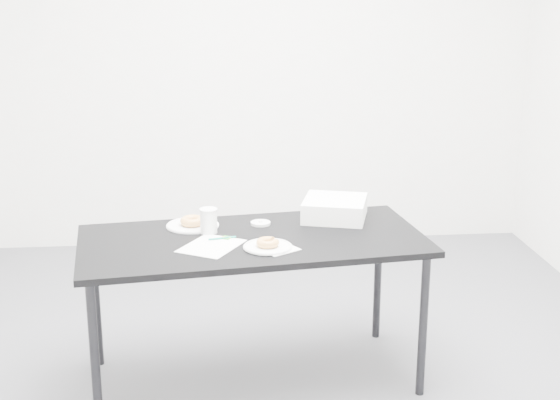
{
  "coord_description": "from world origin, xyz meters",
  "views": [
    {
      "loc": [
        -0.25,
        -3.37,
        1.85
      ],
      "look_at": [
        0.06,
        0.02,
        0.87
      ],
      "focal_mm": 50.0,
      "sensor_mm": 36.0,
      "label": 1
    }
  ],
  "objects": [
    {
      "name": "cup_lid",
      "position": [
        -0.02,
        0.17,
        0.72
      ],
      "size": [
        0.09,
        0.09,
        0.01
      ],
      "primitive_type": "cylinder",
      "color": "white",
      "rests_on": "table"
    },
    {
      "name": "floor",
      "position": [
        0.0,
        0.0,
        0.0
      ],
      "size": [
        4.0,
        4.0,
        0.0
      ],
      "primitive_type": "plane",
      "color": "#4C4C51",
      "rests_on": "ground"
    },
    {
      "name": "logo_patch",
      "position": [
        -0.18,
        -0.02,
        0.71
      ],
      "size": [
        0.06,
        0.06,
        0.0
      ],
      "primitive_type": "cube",
      "rotation": [
        0.0,
        0.0,
        -0.53
      ],
      "color": "green",
      "rests_on": "scorecard"
    },
    {
      "name": "scorecard",
      "position": [
        -0.25,
        -0.12,
        0.71
      ],
      "size": [
        0.32,
        0.34,
        0.0
      ],
      "primitive_type": "cube",
      "rotation": [
        0.0,
        0.0,
        -0.53
      ],
      "color": "white",
      "rests_on": "table"
    },
    {
      "name": "donut_far",
      "position": [
        -0.34,
        0.17,
        0.74
      ],
      "size": [
        0.14,
        0.14,
        0.04
      ],
      "primitive_type": "torus",
      "rotation": [
        0.0,
        0.0,
        -0.21
      ],
      "color": "gold",
      "rests_on": "plate_far"
    },
    {
      "name": "plate_far",
      "position": [
        -0.34,
        0.17,
        0.71
      ],
      "size": [
        0.25,
        0.25,
        0.01
      ],
      "primitive_type": "cylinder",
      "color": "white",
      "rests_on": "table"
    },
    {
      "name": "wall_back",
      "position": [
        0.0,
        2.0,
        1.35
      ],
      "size": [
        4.0,
        0.02,
        2.7
      ],
      "primitive_type": "cube",
      "color": "white",
      "rests_on": "floor"
    },
    {
      "name": "napkin",
      "position": [
        0.03,
        -0.18,
        0.71
      ],
      "size": [
        0.21,
        0.21,
        0.0
      ],
      "primitive_type": "cube",
      "rotation": [
        0.0,
        0.0,
        0.56
      ],
      "color": "white",
      "rests_on": "table"
    },
    {
      "name": "table",
      "position": [
        -0.07,
        -0.02,
        0.66
      ],
      "size": [
        1.64,
        0.92,
        0.71
      ],
      "rotation": [
        0.0,
        0.0,
        0.12
      ],
      "color": "black",
      "rests_on": "floor"
    },
    {
      "name": "donut_near",
      "position": [
        -0.01,
        -0.17,
        0.74
      ],
      "size": [
        0.13,
        0.13,
        0.03
      ],
      "primitive_type": "torus",
      "rotation": [
        0.0,
        0.0,
        0.42
      ],
      "color": "gold",
      "rests_on": "plate_near"
    },
    {
      "name": "coffee_cup",
      "position": [
        -0.26,
        0.07,
        0.77
      ],
      "size": [
        0.08,
        0.08,
        0.12
      ],
      "primitive_type": "cylinder",
      "color": "silver",
      "rests_on": "table"
    },
    {
      "name": "pen",
      "position": [
        -0.2,
        -0.03,
        0.72
      ],
      "size": [
        0.13,
        0.04,
        0.01
      ],
      "primitive_type": "cylinder",
      "rotation": [
        0.0,
        1.57,
        0.22
      ],
      "color": "#0B7F6A",
      "rests_on": "scorecard"
    },
    {
      "name": "bakery_box",
      "position": [
        0.35,
        0.24,
        0.76
      ],
      "size": [
        0.36,
        0.36,
        0.1
      ],
      "primitive_type": "cube",
      "rotation": [
        0.0,
        0.0,
        -0.27
      ],
      "color": "white",
      "rests_on": "table"
    },
    {
      "name": "plate_near",
      "position": [
        -0.01,
        -0.17,
        0.72
      ],
      "size": [
        0.22,
        0.22,
        0.01
      ],
      "primitive_type": "cylinder",
      "color": "white",
      "rests_on": "napkin"
    }
  ]
}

